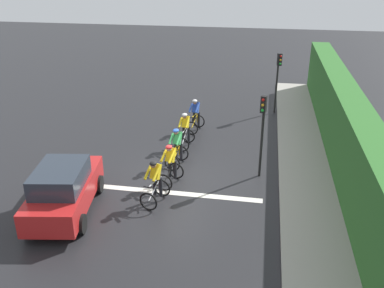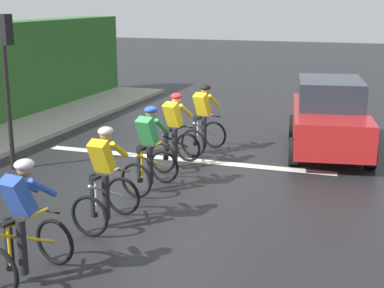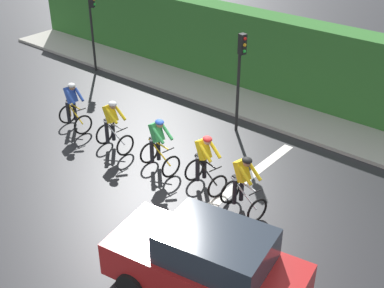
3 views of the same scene
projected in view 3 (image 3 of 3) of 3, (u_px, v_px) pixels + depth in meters
ground_plane at (189, 180)px, 14.48m from camera, size 80.00×80.00×0.00m
sidewalk_kerb at (241, 97)px, 19.23m from camera, size 2.80×24.54×0.12m
stone_wall_low at (254, 84)px, 19.72m from camera, size 0.44×24.54×0.56m
hedge_wall at (260, 53)px, 19.32m from camera, size 1.10×24.54×2.97m
road_marking_stop_line at (224, 196)px, 13.81m from camera, size 7.00×0.30×0.01m
cyclist_lead at (73, 107)px, 16.82m from camera, size 0.86×1.18×1.66m
cyclist_second at (113, 126)px, 15.62m from camera, size 0.76×1.13×1.66m
cyclist_mid at (158, 146)px, 14.60m from camera, size 0.84×1.17×1.66m
cyclist_fourth at (205, 163)px, 13.77m from camera, size 0.91×1.21×1.66m
cyclist_trailing at (243, 186)px, 12.85m from camera, size 0.90×1.20×1.66m
car_red at (207, 264)px, 10.30m from camera, size 2.37×4.32×1.76m
traffic_light_near_crossing at (240, 68)px, 15.94m from camera, size 0.25×0.31×3.34m
traffic_light_far_junction at (92, 19)px, 20.61m from camera, size 0.27×0.29×3.34m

